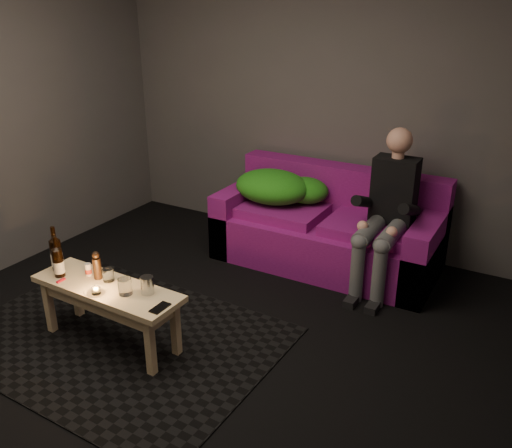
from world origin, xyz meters
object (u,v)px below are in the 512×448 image
Objects in this scene: sofa at (328,231)px; beer_bottle_a at (56,254)px; person at (387,209)px; coffee_table at (108,296)px; steel_cup at (147,285)px; beer_bottle_b at (58,262)px.

sofa is 2.21m from beer_bottle_a.
person is 2.15m from coffee_table.
coffee_table is at bearing -1.17° from beer_bottle_a.
sofa reaches higher than coffee_table.
sofa is at bearing 75.19° from steel_cup.
sofa is 2.22m from beer_bottle_b.
person is at bearing 44.03° from beer_bottle_a.
beer_bottle_a is 0.11m from beer_bottle_b.
steel_cup is at bearing 3.75° from beer_bottle_a.
steel_cup is (0.74, 0.05, -0.06)m from beer_bottle_a.
beer_bottle_b is (-1.13, -1.90, 0.25)m from sofa.
person is at bearing 52.60° from coffee_table.
steel_cup is at bearing 11.18° from coffee_table.
coffee_table is 3.76× the size of beer_bottle_b.
beer_bottle_b is at bearing -171.69° from coffee_table.
steel_cup is (0.29, 0.06, 0.13)m from coffee_table.
person is (0.53, -0.15, 0.35)m from sofa.
steel_cup is (-0.47, -1.78, 0.20)m from sofa.
coffee_table is (-0.76, -1.84, 0.06)m from sofa.
beer_bottle_a reaches higher than beer_bottle_b.
sofa reaches higher than beer_bottle_b.
beer_bottle_a is 2.74× the size of steel_cup.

